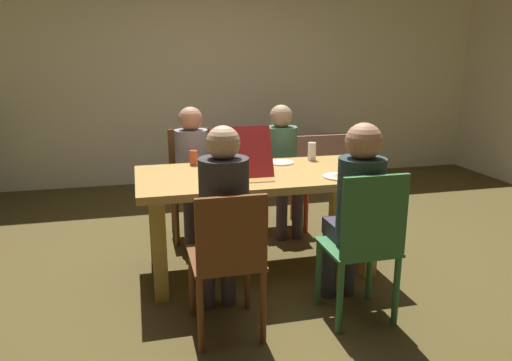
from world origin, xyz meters
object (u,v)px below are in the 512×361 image
person_0 (356,204)px  chair_3 (228,257)px  plate_1 (280,162)px  drinking_glass_0 (312,151)px  person_3 (223,213)px  couch (273,167)px  person_2 (283,158)px  chair_2 (278,174)px  plate_0 (339,176)px  drinking_glass_1 (194,158)px  chair_1 (191,179)px  pizza_box_0 (240,166)px  person_1 (193,164)px  dining_table (259,187)px  chair_0 (365,242)px

person_0 → chair_3: 0.86m
plate_1 → drinking_glass_0: 0.30m
person_3 → plate_1: 1.17m
plate_1 → couch: bearing=75.4°
person_0 → person_2: (0.00, 1.54, -0.04)m
person_0 → chair_2: size_ratio=1.30×
plate_0 → drinking_glass_1: bearing=145.7°
chair_1 → pizza_box_0: size_ratio=1.88×
drinking_glass_1 → chair_3: bearing=-88.4°
couch → chair_3: bearing=-110.5°
chair_1 → person_1: 0.24m
person_2 → drinking_glass_1: (-0.86, -0.41, 0.14)m
dining_table → drinking_glass_0: 0.64m
drinking_glass_1 → couch: size_ratio=0.06×
dining_table → drinking_glass_0: bearing=30.9°
person_0 → person_3: 0.83m
plate_0 → pizza_box_0: bearing=155.2°
person_3 → dining_table: bearing=60.5°
plate_1 → person_0: bearing=-80.1°
person_2 → pizza_box_0: person_2 is taller
pizza_box_0 → plate_1: size_ratio=2.35×
person_2 → drinking_glass_0: (0.11, -0.46, 0.15)m
chair_2 → drinking_glass_1: size_ratio=8.23×
chair_3 → person_3: size_ratio=0.73×
dining_table → plate_0: size_ratio=7.98×
drinking_glass_1 → person_1: bearing=84.7°
person_0 → plate_1: person_0 is taller
chair_1 → couch: (1.15, 1.33, -0.25)m
chair_0 → person_3: person_3 is taller
chair_1 → drinking_glass_0: (0.93, -0.58, 0.33)m
dining_table → person_0: 0.87m
pizza_box_0 → drinking_glass_1: bearing=130.8°
dining_table → chair_3: chair_3 is taller
plate_0 → drinking_glass_0: bearing=88.4°
chair_1 → drinking_glass_0: chair_1 is taller
chair_2 → person_3: size_ratio=0.76×
person_3 → plate_1: (0.65, 0.98, 0.06)m
chair_2 → pizza_box_0: pizza_box_0 is taller
chair_2 → plate_0: size_ratio=4.22×
chair_1 → chair_2: 0.82m
chair_2 → person_2: person_2 is taller
plate_1 → drinking_glass_0: drinking_glass_0 is taller
person_3 → chair_3: bearing=-90.0°
plate_0 → person_1: bearing=132.1°
person_0 → chair_3: person_0 is taller
chair_2 → drinking_glass_1: (-0.86, -0.56, 0.32)m
person_0 → plate_1: 1.04m
chair_2 → person_2: bearing=-90.0°
dining_table → couch: size_ratio=0.99×
chair_2 → couch: 1.35m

